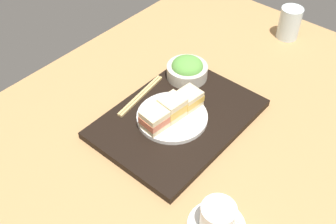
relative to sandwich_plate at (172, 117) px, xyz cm
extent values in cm
cube|color=tan|center=(-3.10, 2.13, -4.22)|extent=(140.00, 100.00, 3.00)
cube|color=black|center=(-1.82, 0.58, -1.66)|extent=(44.23, 32.00, 2.11)
cylinder|color=silver|center=(0.00, 0.00, 0.00)|extent=(19.42, 19.42, 1.22)
cube|color=beige|center=(-6.21, 0.74, 1.27)|extent=(6.76, 6.29, 1.32)
cube|color=gold|center=(-6.21, 0.74, 2.90)|extent=(7.15, 6.44, 1.95)
cube|color=beige|center=(-6.21, 0.74, 4.54)|extent=(6.76, 6.29, 1.32)
cube|color=beige|center=(0.00, 0.00, 1.45)|extent=(6.76, 6.29, 1.68)
cube|color=gold|center=(0.00, 0.00, 3.54)|extent=(7.25, 6.39, 2.49)
cube|color=beige|center=(0.00, 0.00, 5.62)|extent=(6.76, 6.29, 1.68)
cube|color=beige|center=(6.21, -0.74, 1.45)|extent=(6.76, 6.29, 1.69)
cube|color=#CC6B4C|center=(6.21, -0.74, 3.31)|extent=(6.99, 6.41, 2.02)
cube|color=beige|center=(6.21, -0.74, 5.16)|extent=(6.76, 6.29, 1.69)
cylinder|color=beige|center=(-16.77, -8.25, 1.39)|extent=(12.34, 12.34, 4.00)
ellipsoid|color=#5B9E42|center=(-16.77, -8.25, 3.39)|extent=(9.49, 9.49, 5.22)
cube|color=tan|center=(-1.02, -13.19, -0.26)|extent=(19.91, 3.29, 0.70)
cube|color=tan|center=(-1.13, -12.33, -0.26)|extent=(19.91, 3.29, 0.70)
cylinder|color=white|center=(17.86, 27.90, 1.27)|extent=(7.75, 7.75, 6.38)
cylinder|color=black|center=(17.86, 27.90, 4.06)|extent=(7.13, 7.13, 0.40)
cylinder|color=silver|center=(-59.03, 2.91, 2.83)|extent=(7.46, 7.46, 11.10)
camera|label=1|loc=(61.02, 50.74, 78.57)|focal=43.88mm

